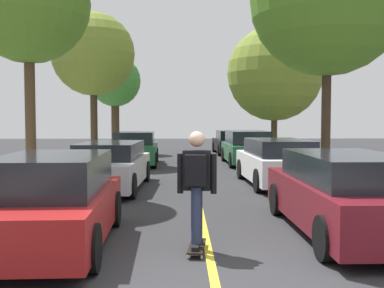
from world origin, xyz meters
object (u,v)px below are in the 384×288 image
(parked_car_left_nearest, at_px, (52,202))
(parked_car_right_farthest, at_px, (233,142))
(parked_car_left_near, at_px, (110,166))
(skateboard, at_px, (197,246))
(parked_car_right_nearest, at_px, (346,194))
(streetlamp, at_px, (92,86))
(street_tree_right_near, at_px, (275,74))
(parked_car_left_far, at_px, (135,149))
(street_tree_left_far, at_px, (115,82))
(parked_car_right_far, at_px, (247,148))
(street_tree_left_near, at_px, (93,55))
(street_tree_left_nearest, at_px, (28,2))
(skateboarder, at_px, (197,181))
(parked_car_right_near, at_px, (277,162))

(parked_car_left_nearest, bearing_deg, parked_car_right_farthest, 75.63)
(parked_car_left_near, bearing_deg, skateboard, -70.46)
(parked_car_right_nearest, bearing_deg, streetlamp, 118.88)
(parked_car_left_near, xyz_separation_m, street_tree_right_near, (6.49, 9.71, 3.49))
(parked_car_right_nearest, height_order, parked_car_right_farthest, parked_car_right_nearest)
(parked_car_left_far, height_order, street_tree_left_far, street_tree_left_far)
(parked_car_right_far, relative_size, street_tree_left_near, 0.71)
(parked_car_right_farthest, bearing_deg, street_tree_left_nearest, -114.25)
(parked_car_left_nearest, relative_size, parked_car_left_far, 0.97)
(parked_car_left_far, distance_m, street_tree_left_far, 7.23)
(parked_car_right_far, distance_m, street_tree_right_near, 4.74)
(skateboarder, bearing_deg, street_tree_left_nearest, 129.52)
(street_tree_right_near, relative_size, skateboard, 7.34)
(street_tree_left_nearest, relative_size, skateboarder, 3.65)
(parked_car_left_far, xyz_separation_m, streetlamp, (-1.75, -0.06, 2.63))
(street_tree_left_far, bearing_deg, skateboard, -78.48)
(parked_car_right_far, bearing_deg, streetlamp, -177.91)
(skateboarder, bearing_deg, street_tree_left_near, 106.77)
(skateboarder, bearing_deg, street_tree_right_near, 75.06)
(parked_car_left_far, bearing_deg, street_tree_right_near, 24.64)
(parked_car_right_farthest, distance_m, street_tree_left_nearest, 16.32)
(parked_car_right_nearest, xyz_separation_m, street_tree_left_near, (-6.49, 11.88, 3.93))
(street_tree_left_nearest, relative_size, street_tree_left_far, 1.16)
(parked_car_right_nearest, xyz_separation_m, skateboard, (-2.57, -1.06, -0.60))
(parked_car_left_nearest, distance_m, streetlamp, 12.94)
(parked_car_left_near, distance_m, parked_car_right_far, 8.41)
(parked_car_right_nearest, bearing_deg, parked_car_left_far, 111.90)
(street_tree_left_near, bearing_deg, skateboarder, -73.23)
(street_tree_left_far, bearing_deg, parked_car_left_near, -82.55)
(street_tree_right_near, relative_size, skateboarder, 3.75)
(parked_car_left_nearest, distance_m, parked_car_right_near, 8.10)
(parked_car_right_near, height_order, parked_car_right_far, parked_car_right_far)
(parked_car_left_far, distance_m, parked_car_right_nearest, 12.86)
(street_tree_left_far, distance_m, skateboarder, 19.85)
(skateboard, relative_size, skateboarder, 0.51)
(parked_car_left_near, xyz_separation_m, street_tree_left_near, (-1.69, 6.68, 3.97))
(street_tree_left_far, height_order, streetlamp, streetlamp)
(street_tree_right_near, bearing_deg, parked_car_right_far, -121.14)
(parked_car_right_near, bearing_deg, street_tree_left_far, 117.81)
(parked_car_right_farthest, bearing_deg, parked_car_left_far, -128.11)
(parked_car_right_nearest, height_order, street_tree_left_near, street_tree_left_near)
(parked_car_right_nearest, xyz_separation_m, street_tree_right_near, (1.69, 14.91, 3.45))
(street_tree_left_far, bearing_deg, street_tree_right_near, -21.61)
(parked_car_left_near, height_order, skateboarder, skateboarder)
(street_tree_left_near, bearing_deg, parked_car_right_farthest, 43.54)
(skateboard, bearing_deg, parked_car_right_farthest, 82.33)
(parked_car_left_nearest, relative_size, street_tree_left_near, 0.65)
(street_tree_right_near, bearing_deg, parked_car_left_near, -123.75)
(parked_car_left_near, relative_size, skateboard, 5.42)
(parked_car_right_nearest, height_order, skateboarder, skateboarder)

